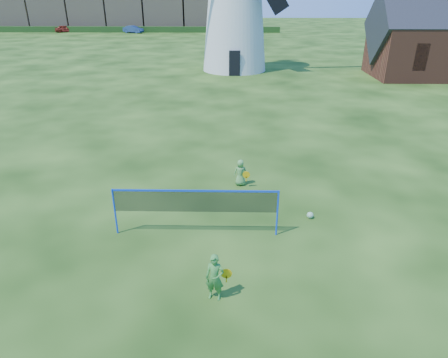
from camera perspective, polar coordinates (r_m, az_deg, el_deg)
ground at (r=13.00m, az=-0.93°, el=-6.92°), size 220.00×220.00×0.00m
badminton_net at (r=12.14m, az=-4.10°, el=-3.29°), size 5.05×0.05×1.55m
player_girl at (r=9.98m, az=-1.31°, el=-13.90°), size 0.68×0.39×1.26m
player_boy at (r=15.53m, az=2.37°, el=0.91°), size 0.62×0.40×1.05m
play_ball at (r=13.76m, az=12.20°, el=-5.07°), size 0.22×0.22×0.22m
terraced_houses at (r=86.41m, az=-16.14°, el=22.45°), size 57.73×8.40×8.21m
hedge at (r=80.45m, az=-16.02°, el=19.85°), size 62.00×0.80×1.00m
car_left at (r=83.04m, az=-21.74°, el=19.31°), size 3.82×2.62×1.21m
car_right at (r=78.18m, az=-12.84°, el=20.13°), size 3.96×2.70×1.23m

